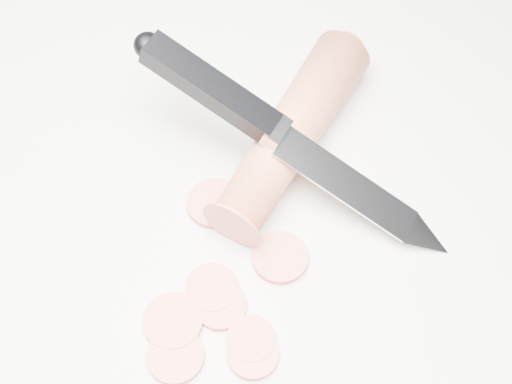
# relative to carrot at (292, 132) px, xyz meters

# --- Properties ---
(ground) EXTENTS (2.40, 2.40, 0.00)m
(ground) POSITION_rel_carrot_xyz_m (-0.04, -0.06, -0.02)
(ground) COLOR silver
(ground) RESTS_ON ground
(carrot) EXTENTS (0.10, 0.17, 0.04)m
(carrot) POSITION_rel_carrot_xyz_m (0.00, 0.00, 0.00)
(carrot) COLOR #CD5E3A
(carrot) RESTS_ON ground
(carrot_slice_0) EXTENTS (0.04, 0.04, 0.01)m
(carrot_slice_0) POSITION_rel_carrot_xyz_m (-0.06, -0.17, -0.02)
(carrot_slice_0) COLOR #D8634D
(carrot_slice_0) RESTS_ON ground
(carrot_slice_1) EXTENTS (0.04, 0.04, 0.01)m
(carrot_slice_1) POSITION_rel_carrot_xyz_m (-0.06, -0.14, -0.02)
(carrot_slice_1) COLOR #D8634D
(carrot_slice_1) RESTS_ON ground
(carrot_slice_2) EXTENTS (0.04, 0.04, 0.01)m
(carrot_slice_2) POSITION_rel_carrot_xyz_m (0.00, -0.09, -0.02)
(carrot_slice_2) COLOR #D8634D
(carrot_slice_2) RESTS_ON ground
(carrot_slice_3) EXTENTS (0.03, 0.03, 0.01)m
(carrot_slice_3) POSITION_rel_carrot_xyz_m (-0.01, -0.16, -0.02)
(carrot_slice_3) COLOR #D8634D
(carrot_slice_3) RESTS_ON ground
(carrot_slice_4) EXTENTS (0.03, 0.03, 0.01)m
(carrot_slice_4) POSITION_rel_carrot_xyz_m (-0.03, -0.13, -0.02)
(carrot_slice_4) COLOR #D8634D
(carrot_slice_4) RESTS_ON ground
(carrot_slice_5) EXTENTS (0.04, 0.04, 0.01)m
(carrot_slice_5) POSITION_rel_carrot_xyz_m (-0.05, -0.05, -0.02)
(carrot_slice_5) COLOR #D8634D
(carrot_slice_5) RESTS_ON ground
(carrot_slice_6) EXTENTS (0.03, 0.03, 0.01)m
(carrot_slice_6) POSITION_rel_carrot_xyz_m (-0.04, -0.12, -0.02)
(carrot_slice_6) COLOR #D8634D
(carrot_slice_6) RESTS_ON ground
(carrot_slice_7) EXTENTS (0.03, 0.03, 0.01)m
(carrot_slice_7) POSITION_rel_carrot_xyz_m (-0.01, -0.15, -0.02)
(carrot_slice_7) COLOR #D8634D
(carrot_slice_7) RESTS_ON ground
(kitchen_knife) EXTENTS (0.24, 0.12, 0.09)m
(kitchen_knife) POSITION_rel_carrot_xyz_m (0.00, -0.02, 0.02)
(kitchen_knife) COLOR silver
(kitchen_knife) RESTS_ON ground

